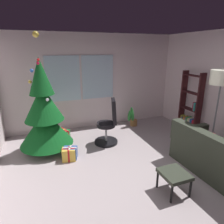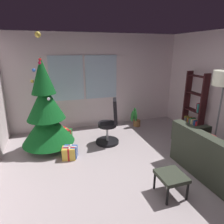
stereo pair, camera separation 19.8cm
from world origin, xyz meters
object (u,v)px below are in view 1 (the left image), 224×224
Objects in this scene: holiday_tree at (44,115)px; gift_box_red at (60,136)px; gift_box_blue at (70,153)px; bookshelf at (190,107)px; footstool at (174,175)px; office_chair at (109,126)px; gift_box_green at (64,136)px; floor_lamp at (221,82)px; gift_box_gold at (69,154)px; potted_plant at (132,118)px.

holiday_tree is 5.94× the size of gift_box_red.
gift_box_blue is (0.42, -0.57, -0.71)m from holiday_tree.
holiday_tree is 1.52× the size of bookshelf.
footstool is 0.40× the size of office_chair.
gift_box_red is 1.32× the size of gift_box_blue.
gift_box_green is 0.19× the size of floor_lamp.
holiday_tree is 1.01m from gift_box_blue.
gift_box_gold is (0.06, -0.98, -0.01)m from gift_box_red.
gift_box_red is at bearing 48.81° from holiday_tree.
gift_box_red is (-1.46, 2.54, -0.17)m from footstool.
potted_plant reaches higher than gift_box_red.
gift_box_gold is 0.17× the size of floor_lamp.
gift_box_gold reaches higher than gift_box_green.
bookshelf is at bearing -13.11° from gift_box_green.
gift_box_gold is at bearing -86.36° from gift_box_red.
holiday_tree reaches higher than floor_lamp.
floor_lamp is (1.88, -1.30, 1.15)m from office_chair.
gift_box_gold is 0.51× the size of potted_plant.
gift_box_green is (0.41, 0.36, -0.72)m from holiday_tree.
bookshelf is (3.24, 0.23, 0.61)m from gift_box_gold.
office_chair reaches higher than potted_plant.
footstool is 0.26× the size of bookshelf.
gift_box_red is at bearing 148.39° from floor_lamp.
gift_box_gold is 0.27× the size of office_chair.
footstool is 0.73× the size of potted_plant.
floor_lamp is at bearing -32.39° from gift_box_green.
gift_box_red reaches higher than gift_box_gold.
bookshelf is (3.20, 0.19, 0.61)m from gift_box_blue.
gift_box_red reaches higher than gift_box_blue.
gift_box_green is 3.70m from floor_lamp.
gift_box_green is at bearing 118.32° from footstool.
bookshelf is 1.41m from floor_lamp.
office_chair is at bearing -25.94° from gift_box_red.
gift_box_red is (0.32, 0.36, -0.70)m from holiday_tree.
bookshelf is at bearing 73.00° from floor_lamp.
office_chair is at bearing 174.35° from bookshelf.
gift_box_red is at bearing 93.64° from gift_box_gold.
holiday_tree is at bearing 129.28° from footstool.
gift_box_blue is 3.34m from floor_lamp.
footstool reaches higher than gift_box_gold.
holiday_tree reaches higher than gift_box_red.
holiday_tree is at bearing -138.96° from gift_box_green.
holiday_tree is 1.02m from gift_box_gold.
gift_box_red is 0.72× the size of potted_plant.
office_chair reaches higher than gift_box_gold.
gift_box_green is 2.05m from potted_plant.
gift_box_red is 3.43m from bookshelf.
floor_lamp is (2.87, -0.89, 1.45)m from gift_box_blue.
footstool is at bearing -79.57° from office_chair.
floor_lamp reaches higher than gift_box_blue.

